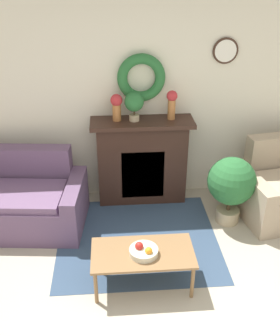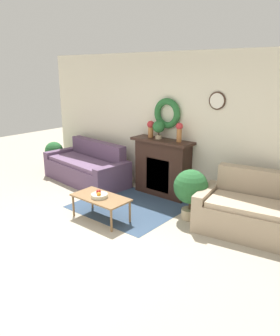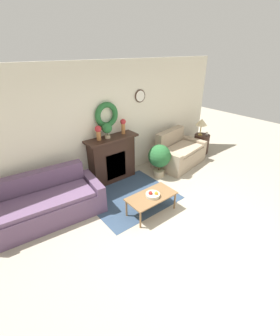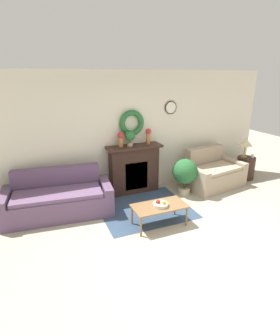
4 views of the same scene
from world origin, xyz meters
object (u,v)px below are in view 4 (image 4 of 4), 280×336
Objects in this scene: fruit_bowl at (161,204)px; potted_plant_on_mantel at (130,136)px; vase_on_mantel_left at (121,138)px; table_lamp at (246,143)px; mug at (252,156)px; coffee_table at (159,207)px; loveseat_right at (212,173)px; vase_on_mantel_right at (148,135)px; fireplace at (134,169)px; side_table_by_loveseat at (245,168)px; potted_plant_floor_by_loveseat at (185,173)px; couch_left at (59,199)px.

fruit_bowl is 0.78× the size of potted_plant_on_mantel.
fruit_bowl is at bearing -83.20° from vase_on_mantel_left.
table_lamp is at bearing 22.74° from fruit_bowl.
mug is 0.26× the size of vase_on_mantel_left.
coffee_table is 3.58× the size of fruit_bowl.
vase_on_mantel_right reaches higher than loveseat_right.
vase_on_mantel_right is 0.45m from potted_plant_on_mantel.
fruit_bowl is (-2.00, -1.16, 0.11)m from loveseat_right.
vase_on_mantel_left reaches higher than coffee_table.
loveseat_right is at bearing -12.46° from fireplace.
fireplace reaches higher than mug.
potted_plant_floor_by_loveseat reaches higher than side_table_by_loveseat.
side_table_by_loveseat is 2.05m from potted_plant_floor_by_loveseat.
table_lamp is 3.29m from vase_on_mantel_left.
couch_left is 3.67× the size of side_table_by_loveseat.
table_lamp reaches higher than side_table_by_loveseat.
potted_plant_on_mantel is at bearing 18.96° from couch_left.
table_lamp is 0.59× the size of potted_plant_floor_by_loveseat.
vase_on_mantel_right is at bearing 172.62° from side_table_by_loveseat.
fireplace is 14.67× the size of mug.
potted_plant_floor_by_loveseat reaches higher than coffee_table.
vase_on_mantel_right is (0.35, 0.01, 0.76)m from fireplace.
fireplace is at bearing 85.97° from fruit_bowl.
potted_plant_on_mantel is 1.47m from potted_plant_floor_by_loveseat.
potted_plant_on_mantel is (-0.45, -0.02, 0.01)m from vase_on_mantel_right.
vase_on_mantel_right is (-2.66, 0.34, 1.03)m from side_table_by_loveseat.
potted_plant_on_mantel is at bearing 89.37° from fruit_bowl.
fireplace is 1.59m from fruit_bowl.
potted_plant_floor_by_loveseat is at bearing -42.77° from vase_on_mantel_right.
table_lamp is at bearing 7.04° from couch_left.
loveseat_right is 0.93m from potted_plant_floor_by_loveseat.
fruit_bowl is 3.37m from table_lamp.
side_table_by_loveseat is 3.30m from potted_plant_on_mantel.
fireplace is 3.56× the size of potted_plant_on_mantel.
vase_on_mantel_left is (-3.42, 0.43, 0.68)m from mug.
table_lamp is at bearing -5.24° from vase_on_mantel_left.
fireplace is at bearing 173.58° from side_table_by_loveseat.
potted_plant_floor_by_loveseat is at bearing -172.98° from side_table_by_loveseat.
vase_on_mantel_left is at bearing 178.96° from fireplace.
potted_plant_on_mantel reaches higher than couch_left.
side_table_by_loveseat is (4.76, 0.06, -0.02)m from couch_left.
potted_plant_floor_by_loveseat is (-0.89, -0.17, 0.21)m from loveseat_right.
potted_plant_floor_by_loveseat is at bearing -178.82° from loveseat_right.
table_lamp is 1.53× the size of vase_on_mantel_left.
couch_left reaches higher than fruit_bowl.
fireplace is 3.00m from table_lamp.
potted_plant_floor_by_loveseat is (1.11, 0.96, 0.17)m from coffee_table.
vase_on_mantel_left reaches higher than table_lamp.
couch_left is 2.17× the size of coffee_table.
vase_on_mantel_right is (-1.53, 0.42, 1.00)m from loveseat_right.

